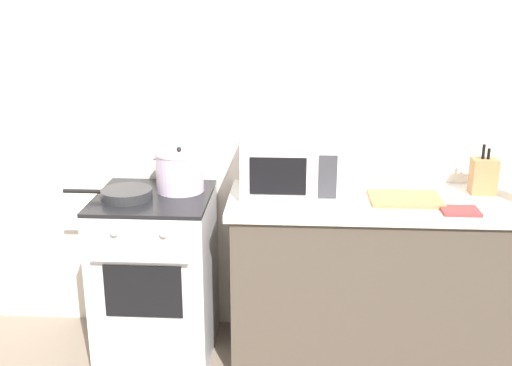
{
  "coord_description": "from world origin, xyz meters",
  "views": [
    {
      "loc": [
        0.38,
        -2.42,
        1.95
      ],
      "look_at": [
        0.19,
        0.6,
        1.0
      ],
      "focal_mm": 43.31,
      "sensor_mm": 36.0,
      "label": 1
    }
  ],
  "objects_px": {
    "stove": "(157,276)",
    "cutting_board": "(405,199)",
    "stock_pot": "(180,171)",
    "oven_mitt": "(460,211)",
    "microwave": "(290,166)",
    "frying_pan": "(125,194)",
    "knife_block": "(483,176)"
  },
  "relations": [
    {
      "from": "stock_pot",
      "to": "knife_block",
      "type": "height_order",
      "value": "knife_block"
    },
    {
      "from": "frying_pan",
      "to": "oven_mitt",
      "type": "xyz_separation_m",
      "value": [
        1.67,
        -0.11,
        -0.02
      ]
    },
    {
      "from": "stove",
      "to": "knife_block",
      "type": "xyz_separation_m",
      "value": [
        1.73,
        0.14,
        0.56
      ]
    },
    {
      "from": "frying_pan",
      "to": "cutting_board",
      "type": "height_order",
      "value": "frying_pan"
    },
    {
      "from": "stock_pot",
      "to": "oven_mitt",
      "type": "bearing_deg",
      "value": -10.24
    },
    {
      "from": "oven_mitt",
      "to": "microwave",
      "type": "bearing_deg",
      "value": 163.9
    },
    {
      "from": "frying_pan",
      "to": "stove",
      "type": "bearing_deg",
      "value": 21.98
    },
    {
      "from": "frying_pan",
      "to": "oven_mitt",
      "type": "bearing_deg",
      "value": -3.67
    },
    {
      "from": "microwave",
      "to": "oven_mitt",
      "type": "relative_size",
      "value": 2.78
    },
    {
      "from": "stove",
      "to": "cutting_board",
      "type": "relative_size",
      "value": 2.56
    },
    {
      "from": "frying_pan",
      "to": "microwave",
      "type": "distance_m",
      "value": 0.87
    },
    {
      "from": "oven_mitt",
      "to": "knife_block",
      "type": "bearing_deg",
      "value": 58.15
    },
    {
      "from": "stock_pot",
      "to": "oven_mitt",
      "type": "xyz_separation_m",
      "value": [
        1.41,
        -0.25,
        -0.1
      ]
    },
    {
      "from": "knife_block",
      "to": "oven_mitt",
      "type": "height_order",
      "value": "knife_block"
    },
    {
      "from": "cutting_board",
      "to": "frying_pan",
      "type": "bearing_deg",
      "value": -177.89
    },
    {
      "from": "frying_pan",
      "to": "oven_mitt",
      "type": "height_order",
      "value": "frying_pan"
    },
    {
      "from": "microwave",
      "to": "stove",
      "type": "bearing_deg",
      "value": -173.71
    },
    {
      "from": "microwave",
      "to": "oven_mitt",
      "type": "distance_m",
      "value": 0.87
    },
    {
      "from": "oven_mitt",
      "to": "cutting_board",
      "type": "bearing_deg",
      "value": 145.95
    },
    {
      "from": "stock_pot",
      "to": "frying_pan",
      "type": "distance_m",
      "value": 0.31
    },
    {
      "from": "stock_pot",
      "to": "oven_mitt",
      "type": "distance_m",
      "value": 1.44
    },
    {
      "from": "stove",
      "to": "cutting_board",
      "type": "distance_m",
      "value": 1.39
    },
    {
      "from": "stock_pot",
      "to": "microwave",
      "type": "relative_size",
      "value": 0.69
    },
    {
      "from": "microwave",
      "to": "frying_pan",
      "type": "bearing_deg",
      "value": -171.2
    },
    {
      "from": "microwave",
      "to": "cutting_board",
      "type": "height_order",
      "value": "microwave"
    },
    {
      "from": "frying_pan",
      "to": "microwave",
      "type": "relative_size",
      "value": 0.92
    },
    {
      "from": "microwave",
      "to": "oven_mitt",
      "type": "height_order",
      "value": "microwave"
    },
    {
      "from": "knife_block",
      "to": "stock_pot",
      "type": "bearing_deg",
      "value": -178.38
    },
    {
      "from": "frying_pan",
      "to": "cutting_board",
      "type": "xyz_separation_m",
      "value": [
        1.43,
        0.05,
        -0.02
      ]
    },
    {
      "from": "stove",
      "to": "oven_mitt",
      "type": "distance_m",
      "value": 1.62
    },
    {
      "from": "cutting_board",
      "to": "oven_mitt",
      "type": "distance_m",
      "value": 0.29
    },
    {
      "from": "knife_block",
      "to": "microwave",
      "type": "bearing_deg",
      "value": -176.49
    }
  ]
}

